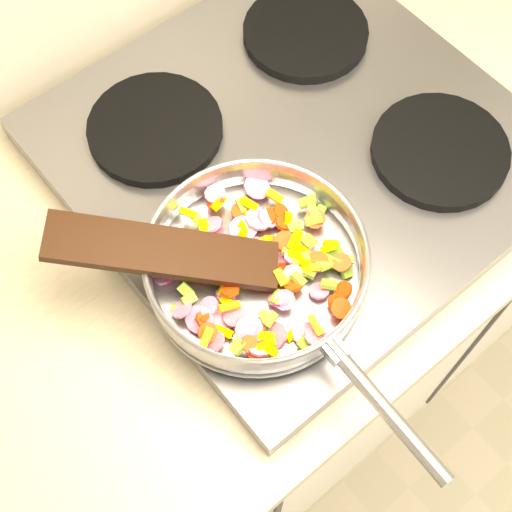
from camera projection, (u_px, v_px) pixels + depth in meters
cooktop at (295, 151)px, 1.01m from camera, size 0.60×0.60×0.04m
grate_fl at (285, 267)px, 0.90m from camera, size 0.19×0.19×0.02m
grate_fr at (440, 151)px, 0.98m from camera, size 0.19×0.19×0.02m
grate_bl at (155, 128)px, 0.99m from camera, size 0.19×0.19×0.02m
grate_br at (306, 33)px, 1.07m from camera, size 0.19×0.19×0.02m
saute_pan at (257, 265)px, 0.86m from camera, size 0.31×0.48×0.06m
vegetable_heap at (259, 270)px, 0.86m from camera, size 0.25×0.26×0.05m
wooden_spatula at (164, 251)px, 0.84m from camera, size 0.24×0.23×0.07m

